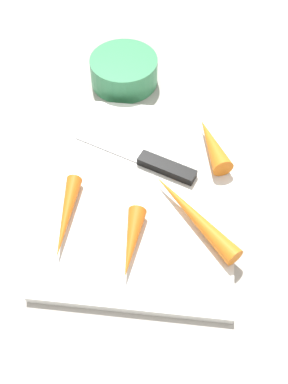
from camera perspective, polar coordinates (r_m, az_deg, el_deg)
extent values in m
plane|color=#ADA8A0|center=(0.70, 0.00, -0.58)|extent=(1.40, 1.40, 0.00)
cube|color=white|center=(0.70, 0.00, -0.29)|extent=(0.36, 0.26, 0.01)
cube|color=#B7B7BC|center=(0.75, -4.21, 5.42)|extent=(0.06, 0.11, 0.00)
cube|color=black|center=(0.71, 2.75, 2.94)|extent=(0.05, 0.09, 0.01)
cone|color=orange|center=(0.66, 5.91, -2.72)|extent=(0.14, 0.13, 0.03)
cone|color=orange|center=(0.66, -9.31, -2.97)|extent=(0.13, 0.02, 0.02)
cone|color=orange|center=(0.74, 8.12, 5.72)|extent=(0.11, 0.07, 0.03)
cone|color=orange|center=(0.63, -1.51, -6.07)|extent=(0.10, 0.03, 0.03)
cylinder|color=#388C59|center=(0.86, -2.40, 14.27)|extent=(0.12, 0.12, 0.05)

